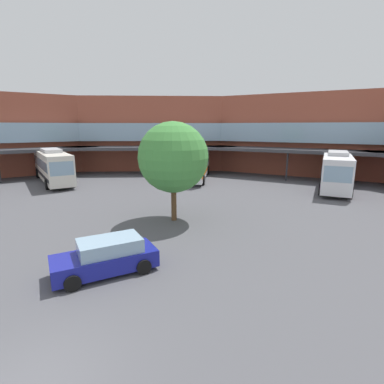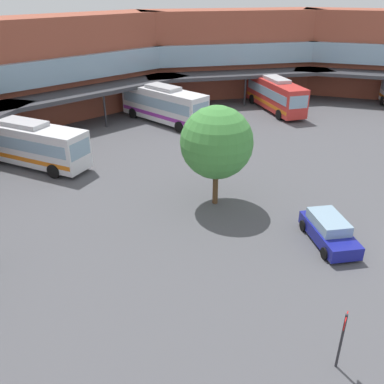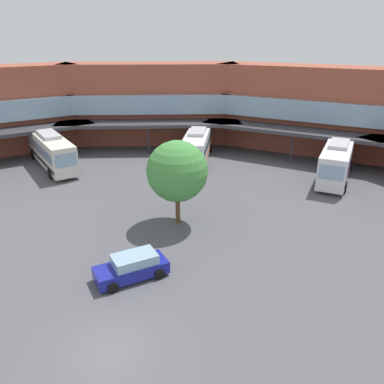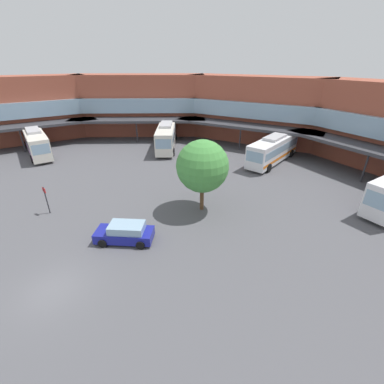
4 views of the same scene
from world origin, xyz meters
TOP-DOWN VIEW (x-y plane):
  - station_building at (0.00, 24.38)m, footprint 87.06×47.48m
  - bus_0 at (-2.17, 29.92)m, footprint 3.63×11.14m
  - bus_1 at (-17.70, 24.22)m, footprint 10.41×10.26m
  - bus_2 at (12.99, 27.04)m, footprint 4.67×10.83m
  - parked_car at (-1.09, 5.92)m, footprint 4.51×4.23m
  - plaza_tree at (-0.26, 13.71)m, footprint 4.67×4.67m

SIDE VIEW (x-z plane):
  - parked_car at x=-1.09m, z-range -0.03..1.50m
  - bus_0 at x=-2.17m, z-range 0.02..3.68m
  - bus_1 at x=-17.70m, z-range 0.02..3.86m
  - bus_2 at x=12.99m, z-range 0.02..3.90m
  - plaza_tree at x=-0.26m, z-range 0.98..7.63m
  - station_building at x=0.00m, z-range 0.02..10.42m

